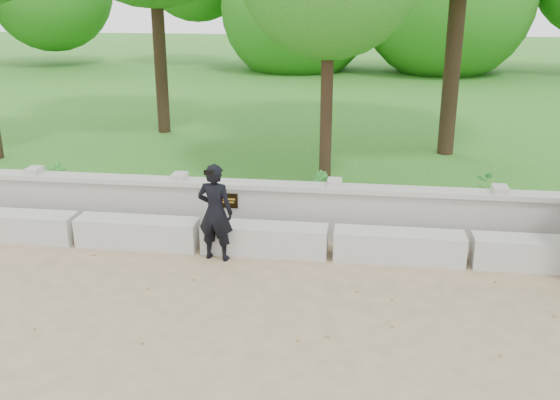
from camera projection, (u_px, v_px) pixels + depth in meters
The scene contains 8 objects.
ground at pixel (162, 308), 7.85m from camera, with size 80.00×80.00×0.00m, color tan.
lawn at pixel (293, 105), 20.95m from camera, with size 40.00×22.00×0.25m, color #295914.
concrete_bench at pixel (200, 236), 9.56m from camera, with size 11.90×0.45×0.45m.
parapet_wall at pixel (211, 206), 10.14m from camera, with size 12.50×0.35×0.90m.
man_main at pixel (215, 212), 9.07m from camera, with size 0.58×0.53×1.47m.
shrub_a at pixel (59, 180), 11.14m from camera, with size 0.35×0.24×0.66m, color #2C802B.
shrub_b at pixel (319, 191), 10.54m from camera, with size 0.36×0.29×0.66m, color #2C802B.
shrub_c at pixel (495, 197), 10.16m from camera, with size 0.61×0.53×0.68m, color #2C802B.
Camera 1 is at (2.43, -6.73, 3.81)m, focal length 40.00 mm.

